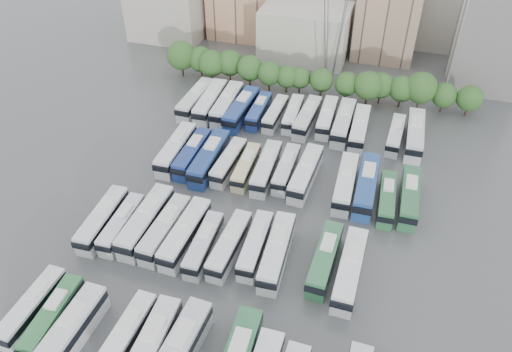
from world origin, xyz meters
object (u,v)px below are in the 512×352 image
(bus_r3_s1, at_px, (211,102))
(bus_r3_s8, at_px, (327,117))
(bus_r0_s1, at_px, (53,317))
(bus_r3_s13, at_px, (415,134))
(bus_r1_s5, at_px, (204,245))
(bus_r3_s3, at_px, (241,109))
(bus_r2_s11, at_px, (366,185))
(bus_r1_s2, at_px, (146,221))
(bus_r2_s10, at_px, (345,183))
(bus_r1_s11, at_px, (350,269))
(bus_r1_s10, at_px, (325,259))
(bus_r1_s1, at_px, (122,224))
(bus_r0_s0, at_px, (33,307))
(bus_r1_s8, at_px, (277,252))
(bus_r2_s13, at_px, (409,197))
(bus_r2_s7, at_px, (286,169))
(bus_r3_s5, at_px, (275,114))
(bus_r2_s1, at_px, (176,149))
(bus_r3_s2, at_px, (227,104))
(bus_r3_s12, at_px, (395,135))
(bus_r1_s4, at_px, (185,234))
(bus_r0_s2, at_px, (68,335))
(bus_r0_s5, at_px, (150,350))
(bus_r3_s6, at_px, (293,114))
(bus_r1_s6, at_px, (230,245))
(bus_r1_s0, at_px, (103,219))
(bus_r3_s0, at_px, (196,100))
(bus_r3_s4, at_px, (259,111))
(bus_r3_s7, at_px, (307,117))
(bus_r0_s4, at_px, (125,338))
(bus_r2_s8, at_px, (306,173))
(bus_r1_s3, at_px, (165,229))
(bus_r2_s12, at_px, (387,198))
(bus_r2_s2, at_px, (193,154))
(bus_r2_s4, at_px, (229,162))
(bus_r3_s10, at_px, (359,128))
(apartment_tower, at_px, (496,26))

(bus_r3_s1, bearing_deg, bus_r3_s8, 1.69)
(bus_r0_s1, height_order, bus_r3_s13, bus_r3_s13)
(bus_r1_s5, bearing_deg, bus_r3_s3, 98.27)
(bus_r1_s5, bearing_deg, bus_r2_s11, 41.98)
(bus_r1_s2, bearing_deg, bus_r2_s10, 33.60)
(bus_r0_s1, bearing_deg, bus_r1_s11, 25.19)
(bus_r1_s10, height_order, bus_r2_s10, bus_r2_s10)
(bus_r1_s1, bearing_deg, bus_r0_s0, -103.39)
(bus_r1_s8, height_order, bus_r2_s13, bus_r1_s8)
(bus_r2_s7, relative_size, bus_r3_s5, 1.04)
(bus_r0_s1, height_order, bus_r2_s1, bus_r2_s1)
(bus_r2_s13, xyz_separation_m, bus_r3_s2, (-36.41, 17.87, 0.19))
(bus_r3_s12, bearing_deg, bus_r1_s4, -124.84)
(bus_r0_s2, bearing_deg, bus_r0_s5, 7.67)
(bus_r0_s1, height_order, bus_r3_s6, bus_r0_s1)
(bus_r1_s6, distance_m, bus_r1_s8, 6.70)
(bus_r1_s2, xyz_separation_m, bus_r1_s8, (19.84, -0.11, -0.09))
(bus_r1_s0, distance_m, bus_r2_s1, 19.57)
(bus_r0_s0, relative_size, bus_r3_s0, 0.85)
(bus_r1_s8, height_order, bus_r2_s7, bus_r1_s8)
(bus_r3_s4, bearing_deg, bus_r3_s13, -0.92)
(bus_r2_s10, relative_size, bus_r3_s13, 0.94)
(bus_r2_s7, bearing_deg, bus_r0_s1, -118.85)
(bus_r1_s0, bearing_deg, bus_r3_s7, 55.52)
(bus_r1_s11, bearing_deg, bus_r0_s4, -141.77)
(bus_r0_s0, height_order, bus_r1_s4, bus_r1_s4)
(bus_r1_s5, height_order, bus_r2_s8, bus_r2_s8)
(bus_r1_s3, xyz_separation_m, bus_r3_s13, (32.98, 35.39, 0.18))
(bus_r2_s11, xyz_separation_m, bus_r3_s0, (-36.42, 17.30, -0.07))
(bus_r0_s2, relative_size, bus_r2_s12, 1.18)
(bus_r0_s4, bearing_deg, bus_r2_s1, 106.54)
(bus_r3_s3, bearing_deg, bus_r1_s6, -71.57)
(bus_r0_s4, xyz_separation_m, bus_r2_s13, (29.93, 35.26, 0.10))
(bus_r1_s0, xyz_separation_m, bus_r2_s7, (22.77, 19.95, -0.15))
(bus_r1_s11, relative_size, bus_r3_s5, 1.21)
(bus_r1_s3, bearing_deg, bus_r0_s5, -67.89)
(bus_r1_s2, xyz_separation_m, bus_r2_s11, (29.76, 17.65, 0.02))
(bus_r3_s13, bearing_deg, bus_r2_s1, -157.95)
(bus_r0_s4, distance_m, bus_r2_s2, 36.57)
(bus_r3_s8, bearing_deg, bus_r1_s2, -120.15)
(bus_r3_s5, distance_m, bus_r3_s13, 26.33)
(bus_r1_s8, height_order, bus_r2_s4, bus_r1_s8)
(bus_r2_s7, xyz_separation_m, bus_r2_s13, (20.08, -1.51, 0.18))
(bus_r1_s2, distance_m, bus_r3_s10, 43.16)
(bus_r3_s10, distance_m, bus_r3_s12, 6.58)
(bus_r2_s10, bearing_deg, apartment_tower, 62.14)
(bus_r2_s1, height_order, bus_r3_s3, bus_r3_s3)
(bus_r1_s5, distance_m, bus_r3_s2, 37.79)
(bus_r0_s0, bearing_deg, bus_r2_s7, 58.52)
(bus_r1_s8, relative_size, bus_r3_s0, 0.98)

